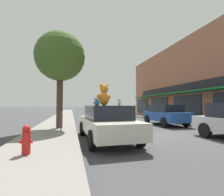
# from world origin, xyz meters

# --- Properties ---
(ground_plane) EXTENTS (260.00, 260.00, 0.00)m
(ground_plane) POSITION_xyz_m (0.00, 0.00, 0.00)
(ground_plane) COLOR #424244
(sidewalk_near) EXTENTS (2.49, 90.00, 0.16)m
(sidewalk_near) POSITION_xyz_m (-5.13, 0.00, 0.08)
(sidewalk_near) COLOR gray
(sidewalk_near) RESTS_ON ground_plane
(plush_art_car) EXTENTS (2.08, 4.83, 1.47)m
(plush_art_car) POSITION_xyz_m (-2.71, -0.62, 0.79)
(plush_art_car) COLOR beige
(plush_art_car) RESTS_ON ground_plane
(teddy_bear_giant) EXTENTS (0.70, 0.51, 0.92)m
(teddy_bear_giant) POSITION_xyz_m (-2.82, -0.65, 1.92)
(teddy_bear_giant) COLOR orange
(teddy_bear_giant) RESTS_ON plush_art_car
(teddy_bear_teal) EXTENTS (0.22, 0.22, 0.33)m
(teddy_bear_teal) POSITION_xyz_m (-2.89, 0.52, 1.63)
(teddy_bear_teal) COLOR teal
(teddy_bear_teal) RESTS_ON plush_art_car
(teddy_bear_blue) EXTENTS (0.16, 0.14, 0.22)m
(teddy_bear_blue) POSITION_xyz_m (-3.23, -1.14, 1.58)
(teddy_bear_blue) COLOR blue
(teddy_bear_blue) RESTS_ON plush_art_car
(teddy_bear_purple) EXTENTS (0.26, 0.18, 0.34)m
(teddy_bear_purple) POSITION_xyz_m (-3.10, -0.18, 1.64)
(teddy_bear_purple) COLOR purple
(teddy_bear_purple) RESTS_ON plush_art_car
(teddy_bear_white) EXTENTS (0.19, 0.24, 0.32)m
(teddy_bear_white) POSITION_xyz_m (-2.21, -0.88, 1.63)
(teddy_bear_white) COLOR white
(teddy_bear_white) RESTS_ON plush_art_car
(teddy_bear_green) EXTENTS (0.20, 0.13, 0.26)m
(teddy_bear_green) POSITION_xyz_m (-3.14, -0.79, 1.60)
(teddy_bear_green) COLOR green
(teddy_bear_green) RESTS_ON plush_art_car
(parked_car_far_center) EXTENTS (1.88, 4.23, 1.51)m
(parked_car_far_center) POSITION_xyz_m (2.70, 3.97, 0.82)
(parked_car_far_center) COLOR #1E4793
(parked_car_far_center) RESTS_ON ground_plane
(street_tree) EXTENTS (2.96, 2.96, 5.75)m
(street_tree) POSITION_xyz_m (-4.84, 2.88, 4.38)
(street_tree) COLOR #473323
(street_tree) RESTS_ON sidewalk_near
(fire_hydrant) EXTENTS (0.33, 0.22, 0.79)m
(fire_hydrant) POSITION_xyz_m (-5.36, -2.72, 0.55)
(fire_hydrant) COLOR red
(fire_hydrant) RESTS_ON sidewalk_near
(parking_meter) EXTENTS (0.14, 0.10, 1.27)m
(parking_meter) POSITION_xyz_m (-4.66, 1.20, 0.97)
(parking_meter) COLOR #4C4C51
(parking_meter) RESTS_ON sidewalk_near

